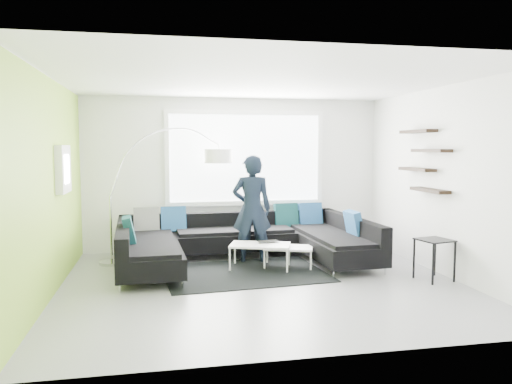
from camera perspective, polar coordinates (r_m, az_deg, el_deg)
ground at (r=7.09m, az=0.71°, el=-10.42°), size 5.50×5.50×0.00m
room_shell at (r=7.04m, az=0.68°, el=4.39°), size 5.54×5.04×2.82m
sectional_sofa at (r=8.07m, az=-1.40°, el=-5.77°), size 4.05×2.61×0.85m
rug at (r=7.64m, az=-1.35°, el=-9.23°), size 2.52×1.93×0.01m
coffee_table at (r=7.94m, az=2.10°, el=-7.28°), size 1.35×1.03×0.39m
arc_lamp at (r=8.38m, az=-16.33°, el=-0.44°), size 2.13×0.85×2.23m
side_table at (r=7.63m, az=19.68°, el=-7.30°), size 0.51×0.51×0.59m
person at (r=8.25m, az=-0.49°, el=-1.92°), size 0.76×0.59×1.77m
laptop at (r=7.92m, az=1.53°, el=-5.76°), size 0.42×0.34×0.03m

